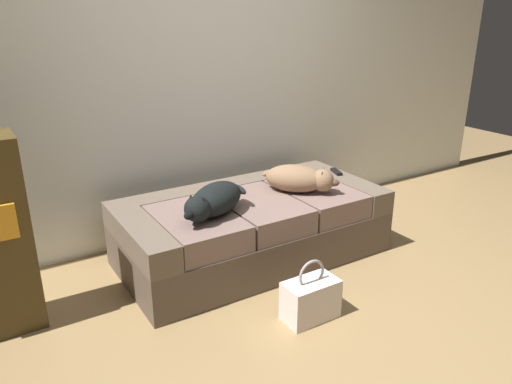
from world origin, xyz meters
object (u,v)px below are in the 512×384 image
dog_tan (299,179)px  dog_dark (214,200)px  couch (252,227)px  tv_remote (336,172)px  handbag (310,299)px

dog_tan → dog_dark: bearing=-175.0°
couch → tv_remote: size_ratio=12.33×
dog_dark → dog_tan: size_ratio=1.12×
dog_tan → couch: bearing=164.9°
handbag → couch: bearing=82.3°
couch → handbag: (-0.11, -0.83, -0.11)m
couch → tv_remote: 0.88m
tv_remote → dog_tan: bearing=-142.1°
tv_remote → handbag: bearing=-118.2°
tv_remote → handbag: 1.37m
couch → dog_tan: (0.34, -0.09, 0.33)m
handbag → tv_remote: bearing=43.9°
couch → dog_dark: 0.53m
dog_tan → tv_remote: bearing=20.0°
handbag → dog_dark: bearing=111.6°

